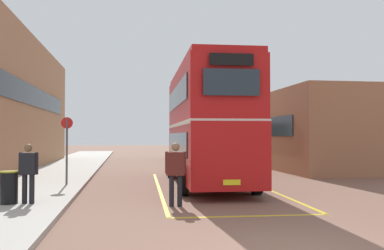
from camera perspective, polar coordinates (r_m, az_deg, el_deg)
ground_plane at (r=21.61m, az=-1.00°, el=-6.77°), size 135.60×135.60×0.00m
sidewalk_left at (r=24.07m, az=-17.41°, el=-5.99°), size 4.00×57.60×0.14m
depot_building_right at (r=29.35m, az=16.41°, el=-0.80°), size 8.22×15.67×4.60m
double_decker_bus at (r=17.47m, az=1.96°, el=0.21°), size 3.04×9.90×4.75m
single_deck_bus at (r=35.35m, az=0.82°, el=-2.03°), size 3.12×8.61×3.02m
pedestrian_boarding at (r=12.16m, az=-2.21°, el=-5.90°), size 0.59×0.32×1.81m
pedestrian_waiting_near at (r=12.62m, az=-21.06°, el=-5.55°), size 0.54×0.34×1.64m
litter_bin at (r=12.82m, az=-23.30°, el=-7.67°), size 0.49×0.49×0.90m
bus_stop_sign at (r=17.00m, az=-16.42°, el=-2.44°), size 0.44×0.10×2.58m
bay_marking_yellow at (r=15.77m, az=3.13°, el=-8.74°), size 4.56×11.95×0.01m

